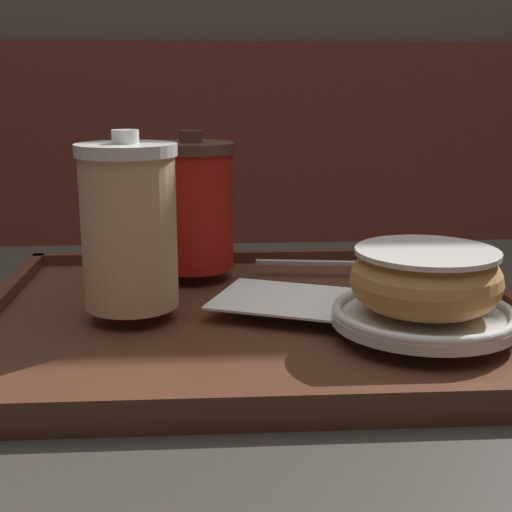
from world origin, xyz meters
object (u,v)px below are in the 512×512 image
Objects in this scene: coffee_cup_rear at (192,205)px; coffee_cup_front at (129,226)px; spoon at (375,262)px; donut_chocolate_glazed at (426,278)px.

coffee_cup_front is at bearing -110.59° from coffee_cup_rear.
coffee_cup_rear is 0.20m from spoon.
spoon is at bearing 27.31° from coffee_cup_front.
coffee_cup_front reaches higher than donut_chocolate_glazed.
donut_chocolate_glazed is (0.18, -0.19, -0.03)m from coffee_cup_rear.
donut_chocolate_glazed is at bearing -45.96° from coffee_cup_rear.
coffee_cup_front is 0.27m from spoon.
donut_chocolate_glazed reaches higher than spoon.
spoon is (0.19, -0.01, -0.06)m from coffee_cup_rear.
coffee_cup_front reaches higher than coffee_cup_rear.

